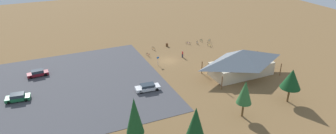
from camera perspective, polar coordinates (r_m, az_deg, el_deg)
The scene contains 23 objects.
ground at distance 71.44m, azimuth 0.01°, elevation 1.19°, with size 160.00×160.00×0.00m, color brown.
parking_lot_asphalt at distance 62.80m, azimuth -20.41°, elevation -4.04°, with size 41.92×35.50×0.05m, color #424247.
bike_pavilion at distance 65.39m, azimuth 13.90°, elevation 1.14°, with size 15.14×8.06×5.78m.
trash_bin at distance 80.15m, azimuth -0.21°, elevation 4.26°, with size 0.60×0.60×0.90m, color brown.
lot_sign at distance 68.60m, azimuth -1.93°, elevation 1.42°, with size 0.56×0.08×2.20m.
pine_far_west at distance 50.30m, azimuth 14.44°, elevation -4.73°, with size 2.55×2.55×6.62m.
pine_west at distance 40.75m, azimuth 5.27°, elevation -10.95°, with size 3.05×3.05×7.75m.
pine_mideast at distance 42.78m, azimuth -6.40°, elevation -9.21°, with size 2.59×2.59×7.80m.
pine_center at distance 57.17m, azimuth 22.50°, elevation -2.11°, with size 3.61×3.61×6.48m.
bicycle_red_edge_south at distance 73.97m, azimuth -3.79°, elevation 2.32°, with size 0.57×1.72×0.84m.
bicycle_silver_yard_center at distance 75.05m, azimuth 14.77°, elevation 1.85°, with size 1.51×0.93×0.89m.
bicycle_purple_mid_cluster at distance 81.83m, azimuth 3.92°, elevation 4.57°, with size 0.91×1.50×0.75m.
bicycle_blue_front_row at distance 74.37m, azimuth 11.10°, elevation 1.98°, with size 1.18×1.27×0.74m.
bicycle_teal_near_sign at distance 83.92m, azimuth 7.82°, elevation 4.96°, with size 1.53×0.82×0.84m.
bicycle_black_near_porch at distance 74.02m, azimuth 16.05°, elevation 1.36°, with size 1.56×0.91×0.87m.
bicycle_yellow_by_bin at distance 80.66m, azimuth 7.96°, elevation 4.09°, with size 0.73×1.54×0.85m.
bicycle_white_back_row at distance 82.11m, azimuth 5.60°, elevation 4.60°, with size 0.52×1.67×0.81m.
bicycle_green_yard_right at distance 84.03m, azimuth 6.37°, elevation 5.04°, with size 0.48×1.62×0.81m.
bicycle_orange_lone_west at distance 77.73m, azimuth -2.75°, elevation 3.51°, with size 0.48×1.83×0.85m.
car_maroon_aisle_side at distance 69.55m, azimuth -23.59°, elevation -1.07°, with size 4.36×1.92×1.38m.
car_white_front_row at distance 58.38m, azimuth -3.90°, elevation -3.87°, with size 4.91×2.26×1.33m.
car_green_end_stall at distance 61.42m, azimuth -26.73°, elevation -5.17°, with size 4.40×2.37×1.41m.
visitor_by_pavilion at distance 73.13m, azimuth 2.78°, elevation 2.52°, with size 0.39×0.36×1.73m.
Camera 1 is at (26.76, 59.61, 28.89)m, focal length 31.97 mm.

